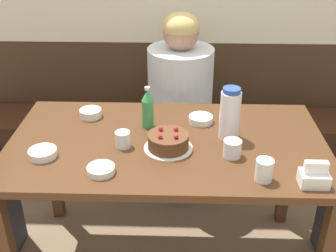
% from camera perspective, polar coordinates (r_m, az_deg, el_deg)
% --- Properties ---
extents(bench_seat, '(2.51, 0.38, 0.43)m').
position_cam_1_polar(bench_seat, '(2.90, 0.43, -2.68)').
color(bench_seat, '#381E11').
rests_on(bench_seat, ground_plane).
extents(dining_table, '(1.45, 0.80, 0.75)m').
position_cam_1_polar(dining_table, '(1.97, -0.14, -4.34)').
color(dining_table, '#4C2D19').
rests_on(dining_table, ground_plane).
extents(birthday_cake, '(0.22, 0.22, 0.09)m').
position_cam_1_polar(birthday_cake, '(1.84, 0.03, -2.14)').
color(birthday_cake, white).
rests_on(birthday_cake, dining_table).
extents(water_pitcher, '(0.09, 0.09, 0.25)m').
position_cam_1_polar(water_pitcher, '(1.91, 8.39, 1.63)').
color(water_pitcher, white).
rests_on(water_pitcher, dining_table).
extents(soju_bottle, '(0.06, 0.06, 0.21)m').
position_cam_1_polar(soju_bottle, '(2.00, -2.76, 2.41)').
color(soju_bottle, '#388E4C').
rests_on(soju_bottle, dining_table).
extents(napkin_holder, '(0.11, 0.08, 0.11)m').
position_cam_1_polar(napkin_holder, '(1.71, 19.19, -6.48)').
color(napkin_holder, white).
rests_on(napkin_holder, dining_table).
extents(bowl_soup_white, '(0.11, 0.11, 0.04)m').
position_cam_1_polar(bowl_soup_white, '(2.16, -10.45, 1.72)').
color(bowl_soup_white, white).
rests_on(bowl_soup_white, dining_table).
extents(bowl_rice_small, '(0.12, 0.12, 0.03)m').
position_cam_1_polar(bowl_rice_small, '(2.08, 4.47, 0.94)').
color(bowl_rice_small, white).
rests_on(bowl_rice_small, dining_table).
extents(bowl_side_dish, '(0.11, 0.11, 0.03)m').
position_cam_1_polar(bowl_side_dish, '(1.72, -9.06, -5.86)').
color(bowl_side_dish, white).
rests_on(bowl_side_dish, dining_table).
extents(bowl_sauce_shallow, '(0.12, 0.12, 0.03)m').
position_cam_1_polar(bowl_sauce_shallow, '(1.88, -16.60, -3.54)').
color(bowl_sauce_shallow, white).
rests_on(bowl_sauce_shallow, dining_table).
extents(glass_water_tall, '(0.08, 0.08, 0.08)m').
position_cam_1_polar(glass_water_tall, '(1.81, 8.70, -3.02)').
color(glass_water_tall, silver).
rests_on(glass_water_tall, dining_table).
extents(glass_tumbler_short, '(0.07, 0.07, 0.09)m').
position_cam_1_polar(glass_tumbler_short, '(1.68, 12.88, -5.84)').
color(glass_tumbler_short, silver).
rests_on(glass_tumbler_short, dining_table).
extents(glass_shot_small, '(0.07, 0.07, 0.07)m').
position_cam_1_polar(glass_shot_small, '(1.87, -6.14, -1.82)').
color(glass_shot_small, silver).
rests_on(glass_shot_small, dining_table).
extents(person_teal_shirt, '(0.39, 0.39, 1.17)m').
position_cam_1_polar(person_teal_shirt, '(2.58, 1.63, 2.42)').
color(person_teal_shirt, '#33333D').
rests_on(person_teal_shirt, ground_plane).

